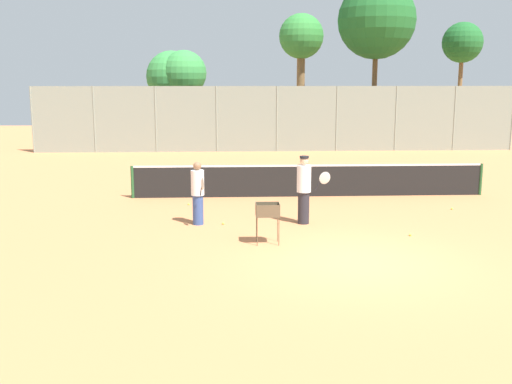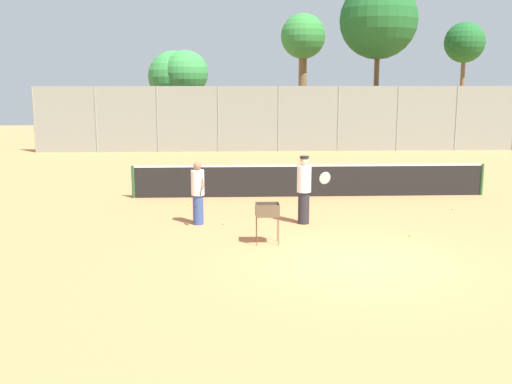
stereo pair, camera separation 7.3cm
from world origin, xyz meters
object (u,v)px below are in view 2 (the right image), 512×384
at_px(player_red_cap, 198,193).
at_px(ball_cart, 268,213).
at_px(player_white_outfit, 304,189).
at_px(tennis_net, 310,180).
at_px(parked_car, 331,135).

xyz_separation_m(player_red_cap, ball_cart, (1.73, -2.01, -0.13)).
relative_size(player_white_outfit, player_red_cap, 1.09).
relative_size(tennis_net, parked_car, 2.80).
xyz_separation_m(tennis_net, parked_car, (3.27, 14.99, 0.10)).
bearing_deg(ball_cart, parked_car, 76.36).
height_order(player_white_outfit, player_red_cap, player_white_outfit).
bearing_deg(player_red_cap, player_white_outfit, 72.92).
relative_size(player_white_outfit, parked_car, 0.44).
relative_size(tennis_net, player_red_cap, 6.94).
relative_size(player_white_outfit, ball_cart, 1.89).
bearing_deg(tennis_net, parked_car, 77.70).
bearing_deg(player_white_outfit, player_red_cap, -164.66).
bearing_deg(ball_cart, tennis_net, 72.94).
relative_size(player_red_cap, parked_car, 0.40).
xyz_separation_m(player_white_outfit, ball_cart, (-1.11, -1.98, -0.22)).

